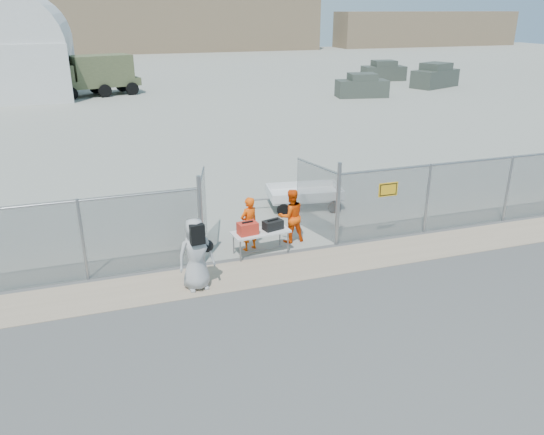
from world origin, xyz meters
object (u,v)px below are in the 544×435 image
object	(u,v)px
security_worker_right	(291,216)
visitor	(196,254)
utility_trailer	(304,197)
folding_table	(261,242)
security_worker_left	(249,224)

from	to	relation	value
security_worker_right	visitor	xyz separation A→B (m)	(-3.19, -1.94, 0.11)
visitor	utility_trailer	world-z (taller)	visitor
folding_table	security_worker_right	size ratio (longest dim) A/B	0.99
security_worker_left	utility_trailer	xyz separation A→B (m)	(2.79, 2.76, -0.41)
security_worker_left	utility_trailer	world-z (taller)	security_worker_left
folding_table	security_worker_right	xyz separation A→B (m)	(1.10, 0.53, 0.47)
security_worker_right	visitor	distance (m)	3.74
utility_trailer	visitor	bearing A→B (deg)	-127.91
folding_table	security_worker_right	bearing A→B (deg)	19.94
security_worker_right	folding_table	bearing A→B (deg)	23.50
visitor	utility_trailer	distance (m)	6.51
security_worker_right	visitor	bearing A→B (deg)	28.98
utility_trailer	folding_table	bearing A→B (deg)	-121.47
security_worker_left	visitor	xyz separation A→B (m)	(-1.85, -1.77, 0.12)
folding_table	security_worker_left	size ratio (longest dim) A/B	1.01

